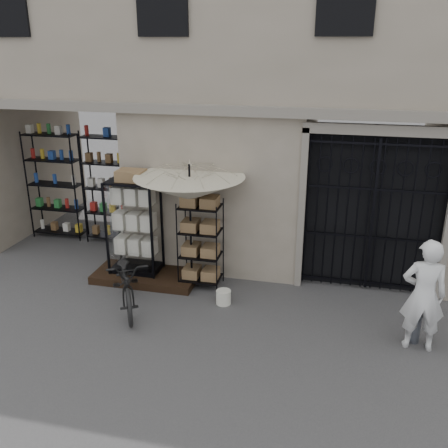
% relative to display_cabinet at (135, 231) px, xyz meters
% --- Properties ---
extents(ground, '(80.00, 80.00, 0.00)m').
position_rel_display_cabinet_xyz_m(ground, '(2.61, -1.63, -0.96)').
color(ground, black).
rests_on(ground, ground).
extents(main_building, '(14.00, 4.00, 9.00)m').
position_rel_display_cabinet_xyz_m(main_building, '(2.61, 2.37, 3.54)').
color(main_building, gray).
rests_on(main_building, ground).
extents(shop_recess, '(3.00, 1.70, 3.00)m').
position_rel_display_cabinet_xyz_m(shop_recess, '(-1.89, 1.17, 0.54)').
color(shop_recess, black).
rests_on(shop_recess, ground).
extents(shop_shelving, '(2.70, 0.50, 2.50)m').
position_rel_display_cabinet_xyz_m(shop_shelving, '(-1.94, 1.67, 0.29)').
color(shop_shelving, black).
rests_on(shop_shelving, ground).
extents(iron_gate, '(2.50, 0.21, 3.00)m').
position_rel_display_cabinet_xyz_m(iron_gate, '(4.36, 0.65, 0.53)').
color(iron_gate, black).
rests_on(iron_gate, ground).
extents(step_platform, '(2.00, 0.90, 0.15)m').
position_rel_display_cabinet_xyz_m(step_platform, '(0.21, -0.08, -0.89)').
color(step_platform, black).
rests_on(step_platform, ground).
extents(display_cabinet, '(1.04, 0.82, 1.97)m').
position_rel_display_cabinet_xyz_m(display_cabinet, '(0.00, 0.00, 0.00)').
color(display_cabinet, black).
rests_on(display_cabinet, step_platform).
extents(wire_rack, '(0.80, 0.62, 1.68)m').
position_rel_display_cabinet_xyz_m(wire_rack, '(1.32, -0.05, -0.14)').
color(wire_rack, black).
rests_on(wire_rack, ground).
extents(market_umbrella, '(1.80, 1.83, 2.83)m').
position_rel_display_cabinet_xyz_m(market_umbrella, '(1.14, -0.07, 1.07)').
color(market_umbrella, black).
rests_on(market_umbrella, ground).
extents(white_bucket, '(0.35, 0.35, 0.25)m').
position_rel_display_cabinet_xyz_m(white_bucket, '(1.90, -0.64, -0.84)').
color(white_bucket, beige).
rests_on(white_bucket, ground).
extents(bicycle, '(1.05, 1.19, 1.90)m').
position_rel_display_cabinet_xyz_m(bicycle, '(0.29, -1.12, -0.96)').
color(bicycle, black).
rests_on(bicycle, ground).
extents(steel_bollard, '(0.16, 0.16, 0.85)m').
position_rel_display_cabinet_xyz_m(steel_bollard, '(5.04, -1.13, -0.54)').
color(steel_bollard, slate).
rests_on(steel_bollard, ground).
extents(shopkeeper, '(0.67, 1.77, 0.42)m').
position_rel_display_cabinet_xyz_m(shopkeeper, '(5.06, -1.27, -0.96)').
color(shopkeeper, silver).
rests_on(shopkeeper, ground).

